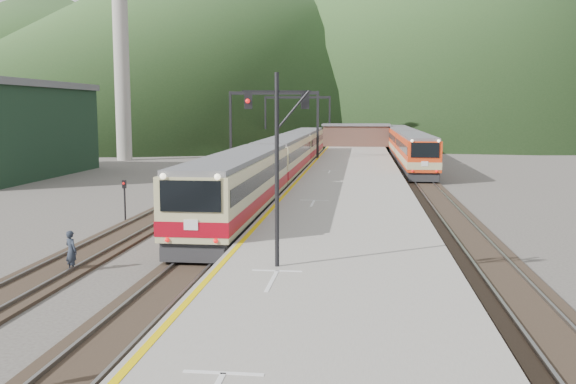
# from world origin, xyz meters

# --- Properties ---
(track_main) EXTENTS (2.60, 200.00, 0.23)m
(track_main) POSITION_xyz_m (0.00, 40.00, 0.07)
(track_main) COLOR black
(track_main) RESTS_ON ground
(track_far) EXTENTS (2.60, 200.00, 0.23)m
(track_far) POSITION_xyz_m (-5.00, 40.00, 0.07)
(track_far) COLOR black
(track_far) RESTS_ON ground
(track_second) EXTENTS (2.60, 200.00, 0.23)m
(track_second) POSITION_xyz_m (11.50, 40.00, 0.07)
(track_second) COLOR black
(track_second) RESTS_ON ground
(platform) EXTENTS (8.00, 100.00, 1.00)m
(platform) POSITION_xyz_m (5.60, 38.00, 0.50)
(platform) COLOR gray
(platform) RESTS_ON ground
(gantry_near) EXTENTS (9.55, 0.25, 8.00)m
(gantry_near) POSITION_xyz_m (-2.85, 55.00, 5.59)
(gantry_near) COLOR black
(gantry_near) RESTS_ON ground
(gantry_far) EXTENTS (9.55, 0.25, 8.00)m
(gantry_far) POSITION_xyz_m (-2.85, 80.00, 5.59)
(gantry_far) COLOR black
(gantry_far) RESTS_ON ground
(smokestack) EXTENTS (1.80, 1.80, 30.00)m
(smokestack) POSITION_xyz_m (-22.00, 62.00, 15.00)
(smokestack) COLOR #9E998E
(smokestack) RESTS_ON ground
(station_shed) EXTENTS (9.40, 4.40, 3.10)m
(station_shed) POSITION_xyz_m (5.60, 78.00, 2.57)
(station_shed) COLOR #51362C
(station_shed) RESTS_ON platform
(hill_a) EXTENTS (180.00, 180.00, 60.00)m
(hill_a) POSITION_xyz_m (-40.00, 190.00, 30.00)
(hill_a) COLOR #2B4B22
(hill_a) RESTS_ON ground
(hill_b) EXTENTS (220.00, 220.00, 75.00)m
(hill_b) POSITION_xyz_m (30.00, 230.00, 37.50)
(hill_b) COLOR #2B4B22
(hill_b) RESTS_ON ground
(hill_d) EXTENTS (200.00, 200.00, 55.00)m
(hill_d) POSITION_xyz_m (-120.00, 240.00, 27.50)
(hill_d) COLOR #2B4B22
(hill_d) RESTS_ON ground
(main_train) EXTENTS (2.89, 59.23, 3.52)m
(main_train) POSITION_xyz_m (0.00, 40.58, 1.99)
(main_train) COLOR tan
(main_train) RESTS_ON track_main
(second_train) EXTENTS (2.75, 56.44, 3.35)m
(second_train) POSITION_xyz_m (11.50, 68.28, 1.91)
(second_train) COLOR red
(second_train) RESTS_ON track_second
(signal_mast) EXTENTS (2.17, 0.60, 6.25)m
(signal_mast) POSITION_xyz_m (3.72, 7.81, 4.84)
(signal_mast) COLOR black
(signal_mast) RESTS_ON platform
(short_signal_b) EXTENTS (0.26, 0.21, 2.27)m
(short_signal_b) POSITION_xyz_m (-3.17, 34.75, 1.46)
(short_signal_b) COLOR black
(short_signal_b) RESTS_ON ground
(short_signal_c) EXTENTS (0.25, 0.21, 2.27)m
(short_signal_c) POSITION_xyz_m (-6.41, 20.91, 1.46)
(short_signal_c) COLOR black
(short_signal_c) RESTS_ON ground
(worker) EXTENTS (0.69, 0.62, 1.58)m
(worker) POSITION_xyz_m (-4.41, 10.09, 0.79)
(worker) COLOR #212733
(worker) RESTS_ON ground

